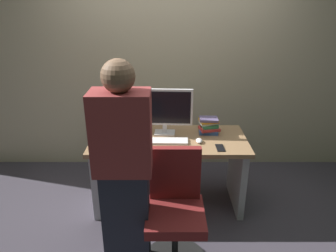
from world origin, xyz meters
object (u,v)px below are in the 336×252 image
(person_at_desk, at_px, (123,172))
(monitor, at_px, (164,109))
(desk, at_px, (168,159))
(cup_by_monitor, at_px, (130,126))
(cell_phone, at_px, (219,148))
(cup_near_keyboard, at_px, (128,142))
(book_stack, at_px, (208,125))
(keyboard, at_px, (164,141))
(mouse, at_px, (198,141))
(office_chair, at_px, (174,215))

(person_at_desk, bearing_deg, monitor, 73.34)
(desk, relative_size, monitor, 2.75)
(cup_by_monitor, distance_m, cell_phone, 0.94)
(cup_near_keyboard, distance_m, book_stack, 0.82)
(cup_by_monitor, bearing_deg, monitor, -15.38)
(desk, relative_size, cup_near_keyboard, 17.29)
(keyboard, bearing_deg, desk, 65.67)
(cell_phone, bearing_deg, book_stack, 98.95)
(desk, relative_size, mouse, 14.86)
(cup_near_keyboard, xyz_separation_m, book_stack, (0.76, 0.30, 0.04))
(keyboard, distance_m, book_stack, 0.49)
(book_stack, relative_size, cell_phone, 1.49)
(keyboard, xyz_separation_m, book_stack, (0.43, 0.22, 0.07))
(desk, bearing_deg, cup_near_keyboard, -155.61)
(desk, height_order, keyboard, keyboard)
(monitor, xyz_separation_m, cup_near_keyboard, (-0.32, -0.28, -0.21))
(cup_by_monitor, bearing_deg, mouse, -24.18)
(person_at_desk, relative_size, cup_near_keyboard, 19.07)
(office_chair, bearing_deg, cell_phone, 53.11)
(keyboard, relative_size, cell_phone, 2.99)
(keyboard, bearing_deg, cup_near_keyboard, -163.87)
(office_chair, bearing_deg, book_stack, 68.77)
(person_at_desk, height_order, keyboard, person_at_desk)
(person_at_desk, distance_m, monitor, 0.98)
(cup_by_monitor, relative_size, cell_phone, 0.57)
(person_at_desk, xyz_separation_m, keyboard, (0.28, 0.73, -0.10))
(book_stack, bearing_deg, mouse, -116.82)
(desk, distance_m, cup_by_monitor, 0.51)
(office_chair, bearing_deg, mouse, 70.72)
(office_chair, height_order, person_at_desk, person_at_desk)
(office_chair, bearing_deg, monitor, 95.70)
(mouse, bearing_deg, monitor, 147.67)
(desk, height_order, cup_by_monitor, cup_by_monitor)
(cell_phone, bearing_deg, mouse, 143.47)
(office_chair, relative_size, book_stack, 4.40)
(desk, distance_m, monitor, 0.49)
(cup_near_keyboard, bearing_deg, desk, 24.39)
(keyboard, xyz_separation_m, cup_near_keyboard, (-0.32, -0.08, 0.03))
(keyboard, height_order, mouse, mouse)
(book_stack, bearing_deg, desk, -160.84)
(office_chair, relative_size, keyboard, 2.19)
(monitor, height_order, keyboard, monitor)
(monitor, bearing_deg, mouse, -32.33)
(keyboard, height_order, cell_phone, keyboard)
(desk, xyz_separation_m, person_at_desk, (-0.32, -0.81, 0.33))
(keyboard, xyz_separation_m, cell_phone, (0.50, -0.13, -0.01))
(desk, xyz_separation_m, cell_phone, (0.46, -0.21, 0.22))
(desk, xyz_separation_m, keyboard, (-0.04, -0.08, 0.23))
(desk, relative_size, person_at_desk, 0.91)
(desk, bearing_deg, cup_by_monitor, 151.04)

